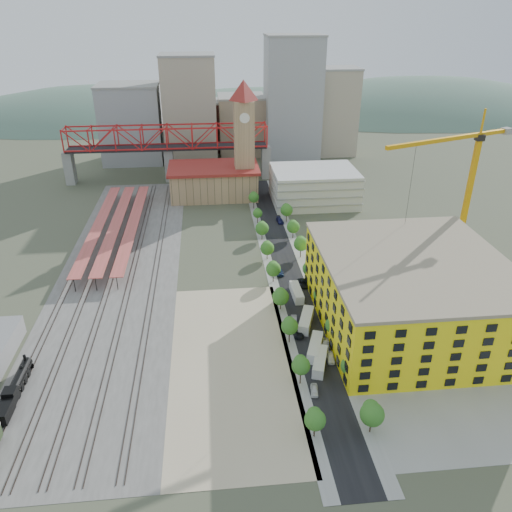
{
  "coord_description": "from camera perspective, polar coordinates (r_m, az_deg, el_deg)",
  "views": [
    {
      "loc": [
        -7.58,
        -123.27,
        74.24
      ],
      "look_at": [
        5.14,
        2.84,
        10.0
      ],
      "focal_mm": 35.0,
      "sensor_mm": 36.0,
      "label": 1
    }
  ],
  "objects": [
    {
      "name": "dirt_lot",
      "position": [
        118.07,
        -2.8,
        -12.1
      ],
      "size": [
        28.0,
        67.0,
        0.06
      ],
      "primitive_type": "cube",
      "color": "tan",
      "rests_on": "ground"
    },
    {
      "name": "car_6",
      "position": [
        147.56,
        5.41,
        -3.14
      ],
      "size": [
        2.87,
        5.43,
        1.45
      ],
      "primitive_type": "imported",
      "rotation": [
        0.0,
        0.0,
        0.09
      ],
      "color": "black",
      "rests_on": "ground"
    },
    {
      "name": "ground",
      "position": [
        144.1,
        -1.92,
        -4.15
      ],
      "size": [
        400.0,
        400.0,
        0.0
      ],
      "primitive_type": "plane",
      "color": "#474C38",
      "rests_on": "ground"
    },
    {
      "name": "tower_crane",
      "position": [
        157.69,
        22.75,
        8.49
      ],
      "size": [
        43.06,
        17.87,
        48.6
      ],
      "color": "orange",
      "rests_on": "ground"
    },
    {
      "name": "site_trailer_b",
      "position": [
        121.12,
        6.77,
        -10.33
      ],
      "size": [
        5.86,
        10.31,
        2.74
      ],
      "primitive_type": "cube",
      "rotation": [
        0.0,
        0.0,
        -0.34
      ],
      "color": "silver",
      "rests_on": "ground"
    },
    {
      "name": "car_2",
      "position": [
        126.56,
        4.75,
        -8.76
      ],
      "size": [
        3.1,
        5.28,
        1.38
      ],
      "primitive_type": "imported",
      "rotation": [
        0.0,
        0.0,
        0.17
      ],
      "color": "black",
      "rests_on": "ground"
    },
    {
      "name": "parking_garage",
      "position": [
        209.22,
        6.64,
        7.95
      ],
      "size": [
        34.0,
        26.0,
        14.0
      ],
      "primitive_type": "cube",
      "color": "silver",
      "rests_on": "ground"
    },
    {
      "name": "car_5",
      "position": [
        123.61,
        7.95,
        -9.93
      ],
      "size": [
        2.21,
        4.52,
        1.43
      ],
      "primitive_type": "imported",
      "rotation": [
        0.0,
        0.0,
        -0.17
      ],
      "color": "#9D9DA2",
      "rests_on": "ground"
    },
    {
      "name": "site_trailer_a",
      "position": [
        117.1,
        7.31,
        -11.9
      ],
      "size": [
        5.48,
        9.97,
        2.65
      ],
      "primitive_type": "cube",
      "rotation": [
        0.0,
        0.0,
        -0.32
      ],
      "color": "silver",
      "rests_on": "ground"
    },
    {
      "name": "clock_tower",
      "position": [
        208.89,
        -1.39,
        14.28
      ],
      "size": [
        12.0,
        12.0,
        52.0
      ],
      "color": "tan",
      "rests_on": "ground"
    },
    {
      "name": "street_asphalt",
      "position": [
        158.69,
        3.46,
        -1.06
      ],
      "size": [
        12.0,
        170.0,
        0.06
      ],
      "primitive_type": "cube",
      "color": "black",
      "rests_on": "ground"
    },
    {
      "name": "car_4",
      "position": [
        119.51,
        8.53,
        -11.43
      ],
      "size": [
        2.16,
        4.47,
        1.47
      ],
      "primitive_type": "imported",
      "rotation": [
        0.0,
        0.0,
        -0.1
      ],
      "color": "white",
      "rests_on": "ground"
    },
    {
      "name": "construction_building",
      "position": [
        131.63,
        17.26,
        -3.98
      ],
      "size": [
        44.6,
        50.6,
        18.8
      ],
      "color": "#FEFD15",
      "rests_on": "ground"
    },
    {
      "name": "site_trailer_c",
      "position": [
        130.1,
        5.74,
        -7.32
      ],
      "size": [
        5.9,
        10.6,
        2.81
      ],
      "primitive_type": "cube",
      "rotation": [
        0.0,
        0.0,
        -0.33
      ],
      "color": "silver",
      "rests_on": "ground"
    },
    {
      "name": "rail_tracks",
      "position": [
        161.92,
        -15.84,
        -1.47
      ],
      "size": [
        26.56,
        160.0,
        0.18
      ],
      "color": "#382B23",
      "rests_on": "ground"
    },
    {
      "name": "truss_bridge",
      "position": [
        235.54,
        -10.09,
        12.88
      ],
      "size": [
        94.0,
        9.6,
        25.6
      ],
      "color": "gray",
      "rests_on": "ground"
    },
    {
      "name": "skyline",
      "position": [
        270.94,
        -2.57,
        15.91
      ],
      "size": [
        133.0,
        46.0,
        60.0
      ],
      "color": "#9EA0A3",
      "rests_on": "ground"
    },
    {
      "name": "station_hall",
      "position": [
        216.12,
        -4.84,
        8.56
      ],
      "size": [
        38.0,
        24.0,
        13.1
      ],
      "color": "tan",
      "rests_on": "ground"
    },
    {
      "name": "car_0",
      "position": [
        110.67,
        6.68,
        -15.01
      ],
      "size": [
        2.21,
        4.18,
        1.36
      ],
      "primitive_type": "imported",
      "rotation": [
        0.0,
        0.0,
        -0.16
      ],
      "color": "silver",
      "rests_on": "ground"
    },
    {
      "name": "distant_hills",
      "position": [
        416.34,
        1.95,
        5.18
      ],
      "size": [
        647.0,
        264.0,
        227.0
      ],
      "color": "#4C6B59",
      "rests_on": "ground"
    },
    {
      "name": "sidewalk_west",
      "position": [
        157.97,
        1.49,
        -1.16
      ],
      "size": [
        3.0,
        170.0,
        0.04
      ],
      "primitive_type": "cube",
      "color": "gray",
      "rests_on": "ground"
    },
    {
      "name": "car_3",
      "position": [
        153.28,
        2.67,
        -1.8
      ],
      "size": [
        2.61,
        5.34,
        1.49
      ],
      "primitive_type": "imported",
      "rotation": [
        0.0,
        0.0,
        0.1
      ],
      "color": "navy",
      "rests_on": "ground"
    },
    {
      "name": "sidewalk_east",
      "position": [
        159.6,
        5.42,
        -0.97
      ],
      "size": [
        3.0,
        170.0,
        0.04
      ],
      "primitive_type": "cube",
      "color": "gray",
      "rests_on": "ground"
    },
    {
      "name": "platform_canopies",
      "position": [
        185.38,
        -15.72,
        3.56
      ],
      "size": [
        16.0,
        80.0,
        4.12
      ],
      "color": "#D95354",
      "rests_on": "ground"
    },
    {
      "name": "car_7",
      "position": [
        189.77,
        2.75,
        4.06
      ],
      "size": [
        2.64,
        5.4,
        1.51
      ],
      "primitive_type": "imported",
      "rotation": [
        0.0,
        0.0,
        0.1
      ],
      "color": "navy",
      "rests_on": "ground"
    },
    {
      "name": "construction_pad",
      "position": [
        137.61,
        17.9,
        -7.25
      ],
      "size": [
        50.0,
        90.0,
        0.06
      ],
      "primitive_type": "cube",
      "color": "gray",
      "rests_on": "ground"
    },
    {
      "name": "street_trees",
      "position": [
        150.07,
        4.05,
        -2.85
      ],
      "size": [
        15.4,
        124.4,
        8.0
      ],
      "color": "#29631D",
      "rests_on": "ground"
    },
    {
      "name": "site_trailer_d",
      "position": [
        141.76,
        4.66,
        -4.19
      ],
      "size": [
        2.76,
        9.59,
        2.61
      ],
      "primitive_type": "cube",
      "rotation": [
        0.0,
        0.0,
        0.03
      ],
      "color": "silver",
      "rests_on": "ground"
    },
    {
      "name": "car_1",
      "position": [
        130.91,
        4.33,
        -7.37
      ],
      "size": [
        2.21,
        4.67,
        1.48
      ],
      "primitive_type": "imported",
      "rotation": [
        0.0,
        0.0,
        -0.15
      ],
      "color": "gray",
      "rests_on": "ground"
    },
    {
      "name": "locomotive",
      "position": [
        120.15,
        -25.78,
        -13.4
      ],
      "size": [
        2.54,
        19.59,
        4.9
      ],
      "color": "black",
      "rests_on": "ground"
    },
    {
      "name": "ballast_strip",
      "position": [
        161.65,
        -15.21,
        -1.48
      ],
      "size": [
        36.0,
        165.0,
        0.06
      ],
      "primitive_type": "cube",
      "color": "#605E59",
      "rests_on": "ground"
    }
  ]
}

